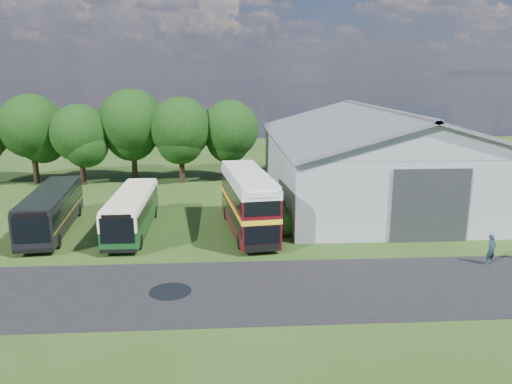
{
  "coord_description": "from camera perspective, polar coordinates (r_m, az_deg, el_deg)",
  "views": [
    {
      "loc": [
        1.44,
        -27.22,
        11.03
      ],
      "look_at": [
        3.67,
        8.0,
        2.65
      ],
      "focal_mm": 35.0,
      "sensor_mm": 36.0,
      "label": 1
    }
  ],
  "objects": [
    {
      "name": "visitor_a",
      "position": [
        32.66,
        25.29,
        -6.0
      ],
      "size": [
        0.79,
        0.68,
        1.84
      ],
      "primitive_type": "imported",
      "rotation": [
        0.0,
        0.0,
        0.43
      ],
      "color": "#1A2E39",
      "rests_on": "ground"
    },
    {
      "name": "tree_right_b",
      "position": [
        52.12,
        -3.01,
        7.18
      ],
      "size": [
        5.98,
        5.98,
        8.45
      ],
      "color": "black",
      "rests_on": "ground"
    },
    {
      "name": "shrub_mid",
      "position": [
        37.14,
        2.99,
        -3.93
      ],
      "size": [
        1.6,
        1.6,
        1.6
      ],
      "primitive_type": "sphere",
      "color": "#194714",
      "rests_on": "ground"
    },
    {
      "name": "tree_left_b",
      "position": [
        53.05,
        -19.51,
        6.35
      ],
      "size": [
        5.78,
        5.78,
        8.16
      ],
      "color": "black",
      "rests_on": "ground"
    },
    {
      "name": "bus_maroon_double",
      "position": [
        35.24,
        -0.91,
        -1.19
      ],
      "size": [
        3.83,
        10.38,
        4.36
      ],
      "rotation": [
        0.0,
        0.0,
        0.13
      ],
      "color": "black",
      "rests_on": "ground"
    },
    {
      "name": "bus_green_single",
      "position": [
        36.46,
        -13.98,
        -2.16
      ],
      "size": [
        2.45,
        10.37,
        2.86
      ],
      "rotation": [
        0.0,
        0.0,
        0.0
      ],
      "color": "black",
      "rests_on": "ground"
    },
    {
      "name": "tree_mid",
      "position": [
        53.09,
        -13.97,
        7.73
      ],
      "size": [
        6.8,
        6.8,
        9.6
      ],
      "color": "black",
      "rests_on": "ground"
    },
    {
      "name": "tree_left_a",
      "position": [
        55.49,
        -24.29,
        6.86
      ],
      "size": [
        6.46,
        6.46,
        9.12
      ],
      "color": "black",
      "rests_on": "ground"
    },
    {
      "name": "puddle",
      "position": [
        26.77,
        -9.78,
        -11.17
      ],
      "size": [
        2.2,
        2.2,
        0.01
      ],
      "primitive_type": "cylinder",
      "color": "black",
      "rests_on": "ground"
    },
    {
      "name": "storage_shed",
      "position": [
        45.8,
        13.69,
        4.36
      ],
      "size": [
        18.8,
        24.8,
        8.15
      ],
      "color": "gray",
      "rests_on": "ground"
    },
    {
      "name": "bus_dark_single",
      "position": [
        38.36,
        -22.32,
        -1.91
      ],
      "size": [
        3.59,
        11.02,
        2.98
      ],
      "rotation": [
        0.0,
        0.0,
        0.1
      ],
      "color": "black",
      "rests_on": "ground"
    },
    {
      "name": "tree_right_a",
      "position": [
        51.49,
        -8.61,
        7.26
      ],
      "size": [
        6.26,
        6.26,
        8.83
      ],
      "color": "black",
      "rests_on": "ground"
    },
    {
      "name": "shrub_back",
      "position": [
        39.04,
        2.65,
        -3.06
      ],
      "size": [
        1.8,
        1.8,
        1.8
      ],
      "primitive_type": "sphere",
      "color": "#194714",
      "rests_on": "ground"
    },
    {
      "name": "shrub_front",
      "position": [
        35.25,
        3.36,
        -4.9
      ],
      "size": [
        1.7,
        1.7,
        1.7
      ],
      "primitive_type": "sphere",
      "color": "#194714",
      "rests_on": "ground"
    },
    {
      "name": "asphalt_road",
      "position": [
        26.66,
        0.07,
        -11.08
      ],
      "size": [
        60.0,
        8.0,
        0.02
      ],
      "primitive_type": "cube",
      "color": "black",
      "rests_on": "ground"
    },
    {
      "name": "ground",
      "position": [
        29.4,
        -6.23,
        -8.75
      ],
      "size": [
        120.0,
        120.0,
        0.0
      ],
      "primitive_type": "plane",
      "color": "#1D3B13",
      "rests_on": "ground"
    }
  ]
}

